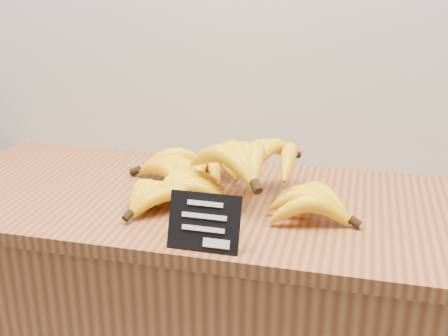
# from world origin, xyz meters

# --- Properties ---
(counter_top) EXTENTS (1.38, 0.54, 0.03)m
(counter_top) POSITION_xyz_m (0.06, 2.75, 0.92)
(counter_top) COLOR #97572E
(counter_top) RESTS_ON counter
(chalkboard_sign) EXTENTS (0.13, 0.04, 0.10)m
(chalkboard_sign) POSITION_xyz_m (0.07, 2.52, 0.98)
(chalkboard_sign) COLOR black
(chalkboard_sign) RESTS_ON counter_top
(banana_pile) EXTENTS (0.54, 0.38, 0.13)m
(banana_pile) POSITION_xyz_m (0.05, 2.76, 0.98)
(banana_pile) COLOR yellow
(banana_pile) RESTS_ON counter_top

